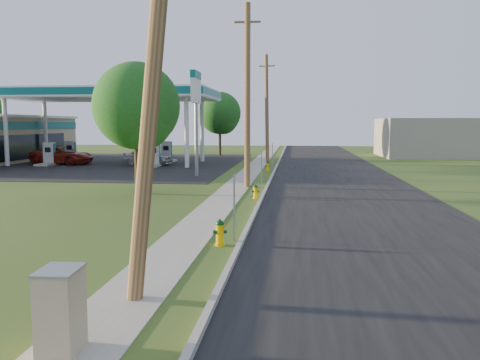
% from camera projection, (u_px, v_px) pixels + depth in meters
% --- Properties ---
extents(ground_plane, '(140.00, 140.00, 0.00)m').
position_uv_depth(ground_plane, '(199.00, 286.00, 10.88)').
color(ground_plane, '#29481C').
rests_on(ground_plane, ground).
extents(road, '(8.00, 120.00, 0.02)m').
position_uv_depth(road, '(357.00, 210.00, 20.27)').
color(road, black).
rests_on(road, ground).
extents(curb, '(0.15, 120.00, 0.15)m').
position_uv_depth(curb, '(258.00, 207.00, 20.70)').
color(curb, '#9A968D').
rests_on(curb, ground).
extents(sidewalk, '(1.50, 120.00, 0.03)m').
position_uv_depth(sidewalk, '(215.00, 208.00, 20.90)').
color(sidewalk, gray).
rests_on(sidewalk, ground).
extents(forecourt, '(26.00, 28.00, 0.02)m').
position_uv_depth(forecourt, '(88.00, 163.00, 44.25)').
color(forecourt, black).
rests_on(forecourt, ground).
extents(utility_pole_near, '(1.40, 0.32, 9.48)m').
position_uv_depth(utility_pole_near, '(155.00, 51.00, 9.43)').
color(utility_pole_near, brown).
rests_on(utility_pole_near, ground).
extents(utility_pole_mid, '(1.40, 0.32, 9.80)m').
position_uv_depth(utility_pole_mid, '(247.00, 96.00, 27.19)').
color(utility_pole_mid, brown).
rests_on(utility_pole_mid, ground).
extents(utility_pole_far, '(1.40, 0.32, 9.50)m').
position_uv_depth(utility_pole_far, '(267.00, 108.00, 44.99)').
color(utility_pole_far, brown).
rests_on(utility_pole_far, ground).
extents(sign_post_near, '(0.05, 0.04, 2.00)m').
position_uv_depth(sign_post_near, '(234.00, 208.00, 14.89)').
color(sign_post_near, gray).
rests_on(sign_post_near, ground).
extents(sign_post_mid, '(0.05, 0.04, 2.00)m').
position_uv_depth(sign_post_mid, '(262.00, 171.00, 26.55)').
color(sign_post_mid, gray).
rests_on(sign_post_mid, ground).
extents(sign_post_far, '(0.05, 0.04, 2.00)m').
position_uv_depth(sign_post_far, '(273.00, 156.00, 38.60)').
color(sign_post_far, gray).
rests_on(sign_post_far, ground).
extents(gas_canopy, '(18.18, 9.18, 6.40)m').
position_uv_depth(gas_canopy, '(108.00, 95.00, 43.38)').
color(gas_canopy, silver).
rests_on(gas_canopy, ground).
extents(fuel_pump_nw, '(1.20, 3.20, 1.90)m').
position_uv_depth(fuel_pump_nw, '(50.00, 157.00, 42.47)').
color(fuel_pump_nw, '#9A968D').
rests_on(fuel_pump_nw, ground).
extents(fuel_pump_ne, '(1.20, 3.20, 1.90)m').
position_uv_depth(fuel_pump_ne, '(154.00, 157.00, 41.48)').
color(fuel_pump_ne, '#9A968D').
rests_on(fuel_pump_ne, ground).
extents(fuel_pump_sw, '(1.20, 3.20, 1.90)m').
position_uv_depth(fuel_pump_sw, '(71.00, 154.00, 46.42)').
color(fuel_pump_sw, '#9A968D').
rests_on(fuel_pump_sw, ground).
extents(fuel_pump_se, '(1.20, 3.20, 1.90)m').
position_uv_depth(fuel_pump_se, '(167.00, 154.00, 45.43)').
color(fuel_pump_se, '#9A968D').
rests_on(fuel_pump_se, ground).
extents(price_pylon, '(0.34, 2.04, 6.85)m').
position_uv_depth(price_pylon, '(196.00, 93.00, 33.00)').
color(price_pylon, gray).
rests_on(price_pylon, ground).
extents(distant_building, '(14.00, 10.00, 4.00)m').
position_uv_depth(distant_building, '(450.00, 138.00, 53.14)').
color(distant_building, gray).
rests_on(distant_building, ground).
extents(tree_verge, '(4.26, 4.26, 6.46)m').
position_uv_depth(tree_verge, '(138.00, 109.00, 24.68)').
color(tree_verge, '#362818').
rests_on(tree_verge, ground).
extents(tree_lot, '(4.52, 4.52, 6.85)m').
position_uv_depth(tree_lot, '(221.00, 115.00, 54.05)').
color(tree_lot, '#362818').
rests_on(tree_lot, ground).
extents(hydrant_near, '(0.40, 0.36, 0.78)m').
position_uv_depth(hydrant_near, '(220.00, 232.00, 14.43)').
color(hydrant_near, '#DFAE00').
rests_on(hydrant_near, ground).
extents(hydrant_mid, '(0.35, 0.31, 0.67)m').
position_uv_depth(hydrant_mid, '(256.00, 192.00, 23.48)').
color(hydrant_mid, '#FBBD00').
rests_on(hydrant_mid, ground).
extents(hydrant_far, '(0.39, 0.34, 0.74)m').
position_uv_depth(hydrant_far, '(268.00, 166.00, 37.10)').
color(hydrant_far, yellow).
rests_on(hydrant_far, ground).
extents(utility_cabinet, '(0.63, 0.80, 1.31)m').
position_uv_depth(utility_cabinet, '(61.00, 311.00, 7.60)').
color(utility_cabinet, tan).
rests_on(utility_cabinet, ground).
extents(car_red, '(5.75, 3.41, 1.50)m').
position_uv_depth(car_red, '(62.00, 156.00, 43.30)').
color(car_red, maroon).
rests_on(car_red, ground).
extents(car_silver, '(4.37, 2.32, 1.42)m').
position_uv_depth(car_silver, '(148.00, 157.00, 42.58)').
color(car_silver, silver).
rests_on(car_silver, ground).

